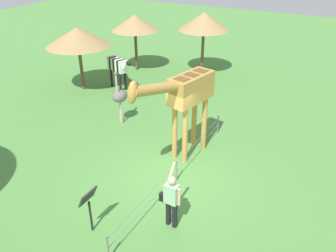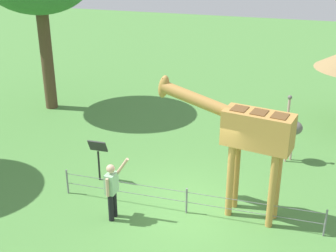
# 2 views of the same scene
# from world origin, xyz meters

# --- Properties ---
(ground_plane) EXTENTS (60.00, 60.00, 0.00)m
(ground_plane) POSITION_xyz_m (0.00, 0.00, 0.00)
(ground_plane) COLOR #4C843D
(giraffe) EXTENTS (3.68, 1.21, 3.52)m
(giraffe) POSITION_xyz_m (-1.38, -0.23, 2.33)
(giraffe) COLOR #BC8942
(giraffe) RESTS_ON ground_plane
(visitor) EXTENTS (0.58, 0.59, 1.76)m
(visitor) POSITION_xyz_m (1.77, 0.95, 0.90)
(visitor) COLOR black
(visitor) RESTS_ON ground_plane
(zebra) EXTENTS (0.92, 1.79, 1.66)m
(zebra) POSITION_xyz_m (-5.42, -5.91, 1.16)
(zebra) COLOR black
(zebra) RESTS_ON ground_plane
(ostrich) EXTENTS (0.70, 0.56, 2.25)m
(ostrich) POSITION_xyz_m (-2.43, -3.67, 1.18)
(ostrich) COLOR #CC9E93
(ostrich) RESTS_ON ground_plane
(shade_hut_near) EXTENTS (2.70, 2.70, 3.37)m
(shade_hut_near) POSITION_xyz_m (-9.56, -3.18, 2.88)
(shade_hut_near) COLOR brown
(shade_hut_near) RESTS_ON ground_plane
(shade_hut_far) EXTENTS (3.07, 3.07, 3.10)m
(shade_hut_far) POSITION_xyz_m (-4.50, -7.48, 2.65)
(shade_hut_far) COLOR brown
(shade_hut_far) RESTS_ON ground_plane
(shade_hut_aside) EXTENTS (2.63, 2.63, 3.10)m
(shade_hut_aside) POSITION_xyz_m (-8.30, -6.74, 2.67)
(shade_hut_aside) COLOR brown
(shade_hut_aside) RESTS_ON ground_plane
(info_sign) EXTENTS (0.56, 0.21, 1.32)m
(info_sign) POSITION_xyz_m (2.95, -0.77, 0.95)
(info_sign) COLOR black
(info_sign) RESTS_ON ground_plane
(wire_fence) EXTENTS (7.05, 0.05, 0.75)m
(wire_fence) POSITION_xyz_m (0.00, 0.19, 0.40)
(wire_fence) COLOR slate
(wire_fence) RESTS_ON ground_plane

